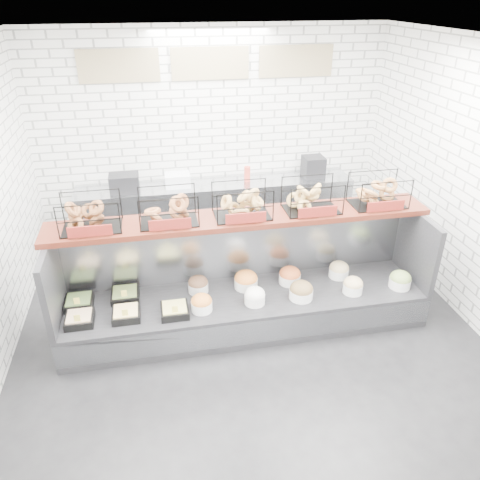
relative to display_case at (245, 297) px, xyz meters
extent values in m
plane|color=black|center=(0.00, -0.34, -0.33)|extent=(5.50, 5.50, 0.00)
cube|color=white|center=(0.00, 2.41, 1.17)|extent=(5.00, 0.02, 3.00)
cube|color=white|center=(0.00, -0.34, 2.67)|extent=(5.00, 5.50, 0.02)
cube|color=tan|center=(-1.20, 2.38, 2.17)|extent=(1.05, 0.03, 0.42)
cube|color=tan|center=(0.00, 2.38, 2.17)|extent=(1.05, 0.03, 0.42)
cube|color=tan|center=(1.20, 2.38, 2.17)|extent=(1.05, 0.03, 0.42)
cube|color=black|center=(0.00, -0.04, -0.13)|extent=(4.00, 0.90, 0.40)
cube|color=#93969B|center=(0.00, -0.48, -0.11)|extent=(4.00, 0.03, 0.28)
cube|color=#93969B|center=(0.00, 0.37, 0.47)|extent=(4.00, 0.08, 0.80)
cube|color=black|center=(-1.97, -0.04, 0.47)|extent=(0.06, 0.90, 0.80)
cube|color=black|center=(1.97, -0.04, 0.47)|extent=(0.06, 0.90, 0.80)
cube|color=black|center=(-1.75, -0.21, 0.11)|extent=(0.28, 0.28, 0.08)
cube|color=#D7B084|center=(-1.75, -0.21, 0.15)|extent=(0.24, 0.24, 0.04)
cube|color=#FFE758|center=(-1.75, -0.31, 0.20)|extent=(0.06, 0.01, 0.08)
cube|color=black|center=(-1.79, 0.09, 0.11)|extent=(0.29, 0.29, 0.08)
cube|color=olive|center=(-1.79, 0.09, 0.15)|extent=(0.25, 0.25, 0.04)
cube|color=#FFE758|center=(-1.79, -0.01, 0.20)|extent=(0.06, 0.01, 0.08)
cube|color=black|center=(-1.29, -0.21, 0.11)|extent=(0.28, 0.28, 0.08)
cube|color=#F7D37E|center=(-1.29, -0.21, 0.15)|extent=(0.24, 0.24, 0.04)
cube|color=#FFE758|center=(-1.29, -0.31, 0.20)|extent=(0.06, 0.01, 0.08)
cube|color=black|center=(-1.31, 0.14, 0.11)|extent=(0.30, 0.30, 0.08)
cube|color=olive|center=(-1.31, 0.14, 0.15)|extent=(0.25, 0.25, 0.04)
cube|color=#FFE758|center=(-1.31, 0.04, 0.20)|extent=(0.06, 0.01, 0.08)
cube|color=black|center=(-0.80, -0.25, 0.11)|extent=(0.29, 0.29, 0.08)
cube|color=#D4CC6C|center=(-0.80, -0.25, 0.15)|extent=(0.24, 0.24, 0.04)
cube|color=#FFE758|center=(-0.80, -0.35, 0.20)|extent=(0.06, 0.01, 0.08)
cylinder|color=white|center=(-0.51, -0.23, 0.13)|extent=(0.22, 0.22, 0.11)
ellipsoid|color=#CA712A|center=(-0.51, -0.23, 0.19)|extent=(0.22, 0.22, 0.15)
cylinder|color=white|center=(-0.51, 0.12, 0.13)|extent=(0.23, 0.23, 0.11)
ellipsoid|color=brown|center=(-0.51, 0.12, 0.19)|extent=(0.22, 0.22, 0.15)
cylinder|color=white|center=(0.06, -0.22, 0.13)|extent=(0.22, 0.22, 0.11)
ellipsoid|color=white|center=(0.06, -0.22, 0.19)|extent=(0.22, 0.22, 0.15)
cylinder|color=white|center=(0.03, 0.10, 0.13)|extent=(0.27, 0.27, 0.11)
ellipsoid|color=orange|center=(0.03, 0.10, 0.19)|extent=(0.26, 0.26, 0.18)
cylinder|color=white|center=(0.58, -0.22, 0.13)|extent=(0.26, 0.26, 0.11)
ellipsoid|color=brown|center=(0.58, -0.22, 0.19)|extent=(0.25, 0.25, 0.18)
cylinder|color=white|center=(0.54, 0.10, 0.13)|extent=(0.25, 0.25, 0.11)
ellipsoid|color=#C35829|center=(0.54, 0.10, 0.19)|extent=(0.24, 0.24, 0.17)
cylinder|color=white|center=(1.17, -0.23, 0.13)|extent=(0.22, 0.22, 0.11)
ellipsoid|color=tan|center=(1.17, -0.23, 0.19)|extent=(0.22, 0.22, 0.15)
cylinder|color=white|center=(1.14, 0.11, 0.13)|extent=(0.23, 0.23, 0.11)
ellipsoid|color=tan|center=(1.14, 0.11, 0.19)|extent=(0.23, 0.23, 0.16)
cylinder|color=white|center=(1.74, -0.23, 0.13)|extent=(0.24, 0.24, 0.11)
ellipsoid|color=#7D974D|center=(1.74, -0.23, 0.19)|extent=(0.24, 0.24, 0.17)
cube|color=#3A130C|center=(0.00, 0.18, 0.90)|extent=(4.10, 0.50, 0.06)
cube|color=black|center=(-1.54, 0.18, 1.10)|extent=(0.60, 0.38, 0.34)
cube|color=maroon|center=(-1.54, -0.02, 1.00)|extent=(0.42, 0.02, 0.11)
cube|color=black|center=(-0.77, 0.18, 1.10)|extent=(0.60, 0.38, 0.34)
cube|color=maroon|center=(-0.77, -0.02, 1.00)|extent=(0.42, 0.02, 0.11)
cube|color=black|center=(0.00, 0.18, 1.10)|extent=(0.60, 0.38, 0.34)
cube|color=maroon|center=(0.00, -0.02, 1.00)|extent=(0.42, 0.02, 0.11)
cube|color=black|center=(0.76, 0.18, 1.10)|extent=(0.60, 0.38, 0.34)
cube|color=maroon|center=(0.76, -0.02, 1.00)|extent=(0.42, 0.02, 0.11)
cube|color=black|center=(1.53, 0.18, 1.10)|extent=(0.60, 0.38, 0.34)
cube|color=maroon|center=(1.53, -0.02, 1.00)|extent=(0.42, 0.02, 0.11)
cube|color=#93969B|center=(0.00, 2.09, 0.12)|extent=(4.00, 0.60, 0.90)
cube|color=black|center=(-1.29, 2.03, 0.69)|extent=(0.40, 0.30, 0.24)
cube|color=silver|center=(-0.56, 2.08, 0.66)|extent=(0.35, 0.28, 0.18)
cylinder|color=#C94232|center=(0.45, 2.07, 0.68)|extent=(0.09, 0.09, 0.22)
cube|color=black|center=(1.46, 2.09, 0.72)|extent=(0.30, 0.30, 0.30)
camera|label=1|loc=(-0.88, -4.22, 3.06)|focal=35.00mm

